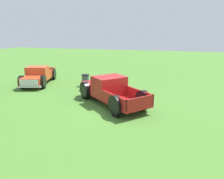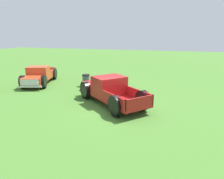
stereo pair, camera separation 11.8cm
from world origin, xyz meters
name	(u,v)px [view 2 (the right image)]	position (x,y,z in m)	size (l,w,h in m)	color
ground_plane	(116,108)	(0.00, 0.00, 0.00)	(80.00, 80.00, 0.00)	#477A2D
pickup_truck_foreground	(109,90)	(0.91, 0.72, 0.78)	(4.91, 5.23, 1.63)	maroon
pickup_truck_behind_left	(38,76)	(3.65, 7.62, 0.70)	(5.10, 3.09, 1.47)	#D14723
trash_can	(86,80)	(4.27, 3.70, 0.48)	(0.59, 0.59, 0.95)	#4C4C51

